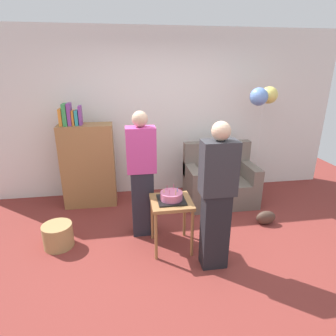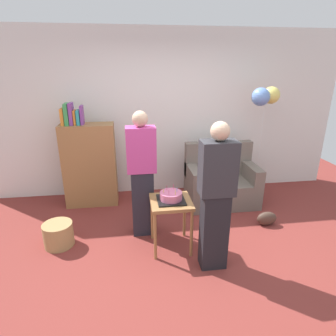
{
  "view_description": "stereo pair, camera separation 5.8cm",
  "coord_description": "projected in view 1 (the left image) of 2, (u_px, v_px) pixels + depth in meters",
  "views": [
    {
      "loc": [
        -0.65,
        -2.67,
        2.12
      ],
      "look_at": [
        -0.15,
        0.51,
        0.95
      ],
      "focal_mm": 30.1,
      "sensor_mm": 36.0,
      "label": 1
    },
    {
      "loc": [
        -0.6,
        -2.67,
        2.12
      ],
      "look_at": [
        -0.15,
        0.51,
        0.95
      ],
      "focal_mm": 30.1,
      "sensor_mm": 36.0,
      "label": 2
    }
  ],
  "objects": [
    {
      "name": "person_holding_cake",
      "position": [
        217.0,
        198.0,
        2.92
      ],
      "size": [
        0.36,
        0.22,
        1.63
      ],
      "rotation": [
        0.0,
        0.0,
        2.88
      ],
      "color": "black",
      "rests_on": "ground_plane"
    },
    {
      "name": "wicker_basket",
      "position": [
        58.0,
        236.0,
        3.47
      ],
      "size": [
        0.36,
        0.36,
        0.3
      ],
      "primitive_type": "cylinder",
      "color": "#A88451",
      "rests_on": "ground_plane"
    },
    {
      "name": "bookshelf",
      "position": [
        88.0,
        164.0,
        4.39
      ],
      "size": [
        0.8,
        0.36,
        1.62
      ],
      "color": "olive",
      "rests_on": "ground_plane"
    },
    {
      "name": "side_table",
      "position": [
        171.0,
        208.0,
        3.33
      ],
      "size": [
        0.48,
        0.48,
        0.63
      ],
      "color": "olive",
      "rests_on": "ground_plane"
    },
    {
      "name": "ground_plane",
      "position": [
        188.0,
        258.0,
        3.29
      ],
      "size": [
        8.0,
        8.0,
        0.0
      ],
      "primitive_type": "plane",
      "color": "maroon"
    },
    {
      "name": "person_blowing_candles",
      "position": [
        142.0,
        175.0,
        3.53
      ],
      "size": [
        0.36,
        0.22,
        1.63
      ],
      "rotation": [
        0.0,
        0.0,
        -0.04
      ],
      "color": "#23232D",
      "rests_on": "ground_plane"
    },
    {
      "name": "wall_back",
      "position": [
        163.0,
        114.0,
        4.74
      ],
      "size": [
        6.0,
        0.1,
        2.7
      ],
      "primitive_type": "cube",
      "color": "silver",
      "rests_on": "ground_plane"
    },
    {
      "name": "balloon_bunch",
      "position": [
        264.0,
        96.0,
        4.29
      ],
      "size": [
        0.45,
        0.31,
        1.83
      ],
      "color": "silver",
      "rests_on": "ground_plane"
    },
    {
      "name": "couch",
      "position": [
        219.0,
        182.0,
        4.58
      ],
      "size": [
        1.1,
        0.7,
        0.96
      ],
      "color": "#6B6056",
      "rests_on": "ground_plane"
    },
    {
      "name": "birthday_cake",
      "position": [
        171.0,
        197.0,
        3.28
      ],
      "size": [
        0.32,
        0.32,
        0.17
      ],
      "color": "black",
      "rests_on": "side_table"
    },
    {
      "name": "handbag",
      "position": [
        266.0,
        218.0,
        3.98
      ],
      "size": [
        0.28,
        0.14,
        0.2
      ],
      "primitive_type": "ellipsoid",
      "color": "#473328",
      "rests_on": "ground_plane"
    }
  ]
}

